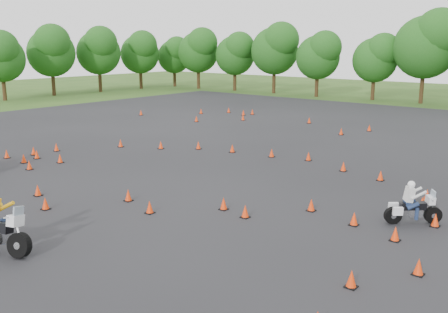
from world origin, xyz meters
The scene contains 4 objects.
ground centered at (0.00, 0.00, 0.00)m, with size 140.00×140.00×0.00m, color #2D5119.
asphalt_pad centered at (0.00, 6.00, 0.01)m, with size 62.00×62.00×0.00m, color black.
traffic_cones centered at (-0.07, 5.53, 0.23)m, with size 36.65×32.81×0.45m.
rider_white centered at (8.39, 4.08, 0.78)m, with size 2.01×0.62×1.55m, color silver, non-canonical shape.
Camera 1 is at (13.72, -12.73, 6.09)m, focal length 40.00 mm.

